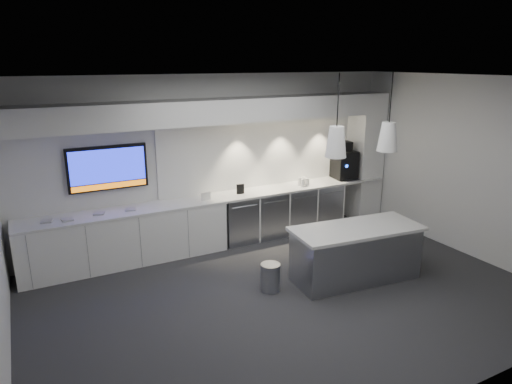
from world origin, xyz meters
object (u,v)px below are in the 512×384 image
island (355,253)px  bin (270,277)px  wall_tv (108,168)px  coffee_machine (344,163)px

island → bin: (-1.32, 0.27, -0.22)m
wall_tv → bin: bearing=-51.3°
bin → coffee_machine: coffee_machine is taller
bin → coffee_machine: (2.81, 1.96, 1.01)m
wall_tv → coffee_machine: size_ratio=1.65×
island → bin: 1.37m
bin → wall_tv: bearing=128.7°
island → coffee_machine: size_ratio=2.68×
wall_tv → bin: wall_tv is taller
wall_tv → bin: (1.76, -2.20, -1.36)m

